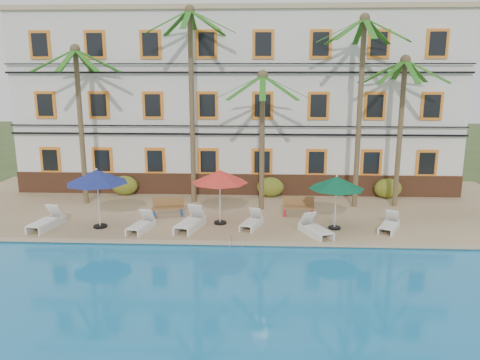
{
  "coord_description": "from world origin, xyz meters",
  "views": [
    {
      "loc": [
        1.47,
        -18.62,
        6.91
      ],
      "look_at": [
        0.46,
        3.0,
        2.0
      ],
      "focal_mm": 35.0,
      "sensor_mm": 36.0,
      "label": 1
    }
  ],
  "objects_px": {
    "palm_a": "(79,103)",
    "bench_right": "(299,206)",
    "palm_d": "(361,88)",
    "lounger_f": "(389,224)",
    "umbrella_blue": "(97,177)",
    "pool_ladder": "(236,245)",
    "lounger_a": "(47,221)",
    "palm_c": "(262,120)",
    "palm_b": "(191,82)",
    "lounger_b": "(142,224)",
    "umbrella_red": "(220,177)",
    "lounger_d": "(252,221)",
    "bench_left": "(168,207)",
    "lounger_e": "(315,228)",
    "palm_e": "(402,110)",
    "umbrella_green": "(337,183)",
    "lounger_c": "(191,222)"
  },
  "relations": [
    {
      "from": "lounger_d",
      "to": "lounger_f",
      "type": "height_order",
      "value": "lounger_f"
    },
    {
      "from": "lounger_f",
      "to": "bench_left",
      "type": "distance_m",
      "value": 10.19
    },
    {
      "from": "umbrella_red",
      "to": "lounger_d",
      "type": "height_order",
      "value": "umbrella_red"
    },
    {
      "from": "palm_b",
      "to": "lounger_a",
      "type": "relative_size",
      "value": 4.8
    },
    {
      "from": "palm_a",
      "to": "umbrella_blue",
      "type": "relative_size",
      "value": 3.02
    },
    {
      "from": "lounger_b",
      "to": "pool_ladder",
      "type": "relative_size",
      "value": 2.49
    },
    {
      "from": "palm_d",
      "to": "lounger_a",
      "type": "distance_m",
      "value": 15.92
    },
    {
      "from": "palm_e",
      "to": "lounger_e",
      "type": "distance_m",
      "value": 8.06
    },
    {
      "from": "lounger_c",
      "to": "bench_left",
      "type": "distance_m",
      "value": 2.26
    },
    {
      "from": "umbrella_green",
      "to": "pool_ladder",
      "type": "xyz_separation_m",
      "value": [
        -4.22,
        -2.21,
        -2.07
      ]
    },
    {
      "from": "palm_e",
      "to": "lounger_c",
      "type": "relative_size",
      "value": 3.46
    },
    {
      "from": "umbrella_blue",
      "to": "pool_ladder",
      "type": "relative_size",
      "value": 3.62
    },
    {
      "from": "pool_ladder",
      "to": "lounger_a",
      "type": "bearing_deg",
      "value": 168.4
    },
    {
      "from": "lounger_c",
      "to": "bench_left",
      "type": "bearing_deg",
      "value": 127.52
    },
    {
      "from": "palm_b",
      "to": "lounger_b",
      "type": "xyz_separation_m",
      "value": [
        -1.6,
        -4.79,
        -6.0
      ]
    },
    {
      "from": "palm_b",
      "to": "palm_d",
      "type": "xyz_separation_m",
      "value": [
        8.4,
        -0.56,
        -0.27
      ]
    },
    {
      "from": "umbrella_blue",
      "to": "lounger_d",
      "type": "distance_m",
      "value": 7.06
    },
    {
      "from": "lounger_b",
      "to": "lounger_c",
      "type": "bearing_deg",
      "value": 8.62
    },
    {
      "from": "bench_left",
      "to": "palm_e",
      "type": "bearing_deg",
      "value": 11.7
    },
    {
      "from": "palm_b",
      "to": "lounger_c",
      "type": "bearing_deg",
      "value": -83.58
    },
    {
      "from": "palm_b",
      "to": "lounger_d",
      "type": "height_order",
      "value": "palm_b"
    },
    {
      "from": "lounger_a",
      "to": "lounger_f",
      "type": "bearing_deg",
      "value": 1.4
    },
    {
      "from": "umbrella_blue",
      "to": "lounger_e",
      "type": "bearing_deg",
      "value": -3.45
    },
    {
      "from": "palm_a",
      "to": "bench_left",
      "type": "distance_m",
      "value": 7.06
    },
    {
      "from": "palm_d",
      "to": "lounger_e",
      "type": "relative_size",
      "value": 4.81
    },
    {
      "from": "umbrella_green",
      "to": "lounger_f",
      "type": "relative_size",
      "value": 1.36
    },
    {
      "from": "palm_c",
      "to": "palm_e",
      "type": "xyz_separation_m",
      "value": [
        6.9,
        0.92,
        0.42
      ]
    },
    {
      "from": "umbrella_blue",
      "to": "lounger_f",
      "type": "distance_m",
      "value": 12.92
    },
    {
      "from": "palm_d",
      "to": "palm_c",
      "type": "bearing_deg",
      "value": -171.79
    },
    {
      "from": "umbrella_blue",
      "to": "lounger_d",
      "type": "relative_size",
      "value": 1.53
    },
    {
      "from": "palm_c",
      "to": "lounger_c",
      "type": "bearing_deg",
      "value": -134.0
    },
    {
      "from": "lounger_e",
      "to": "palm_b",
      "type": "bearing_deg",
      "value": 139.48
    },
    {
      "from": "palm_a",
      "to": "umbrella_red",
      "type": "height_order",
      "value": "palm_a"
    },
    {
      "from": "bench_left",
      "to": "palm_a",
      "type": "bearing_deg",
      "value": 156.01
    },
    {
      "from": "lounger_c",
      "to": "pool_ladder",
      "type": "distance_m",
      "value": 2.88
    },
    {
      "from": "palm_d",
      "to": "lounger_c",
      "type": "height_order",
      "value": "palm_d"
    },
    {
      "from": "palm_e",
      "to": "bench_left",
      "type": "relative_size",
      "value": 4.83
    },
    {
      "from": "palm_a",
      "to": "bench_right",
      "type": "height_order",
      "value": "palm_a"
    },
    {
      "from": "lounger_b",
      "to": "bench_left",
      "type": "height_order",
      "value": "bench_left"
    },
    {
      "from": "umbrella_red",
      "to": "palm_d",
      "type": "bearing_deg",
      "value": 25.2
    },
    {
      "from": "lounger_d",
      "to": "pool_ladder",
      "type": "xyz_separation_m",
      "value": [
        -0.56,
        -2.27,
        -0.25
      ]
    },
    {
      "from": "lounger_b",
      "to": "pool_ladder",
      "type": "xyz_separation_m",
      "value": [
        4.23,
        -1.6,
        -0.27
      ]
    },
    {
      "from": "palm_a",
      "to": "palm_e",
      "type": "height_order",
      "value": "palm_a"
    },
    {
      "from": "umbrella_red",
      "to": "bench_left",
      "type": "distance_m",
      "value": 3.29
    },
    {
      "from": "pool_ladder",
      "to": "palm_a",
      "type": "bearing_deg",
      "value": 144.83
    },
    {
      "from": "bench_left",
      "to": "palm_b",
      "type": "bearing_deg",
      "value": 72.03
    },
    {
      "from": "palm_a",
      "to": "lounger_b",
      "type": "distance_m",
      "value": 7.66
    },
    {
      "from": "lounger_b",
      "to": "lounger_d",
      "type": "relative_size",
      "value": 1.05
    },
    {
      "from": "palm_d",
      "to": "lounger_f",
      "type": "height_order",
      "value": "palm_d"
    },
    {
      "from": "palm_c",
      "to": "lounger_e",
      "type": "height_order",
      "value": "palm_c"
    }
  ]
}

